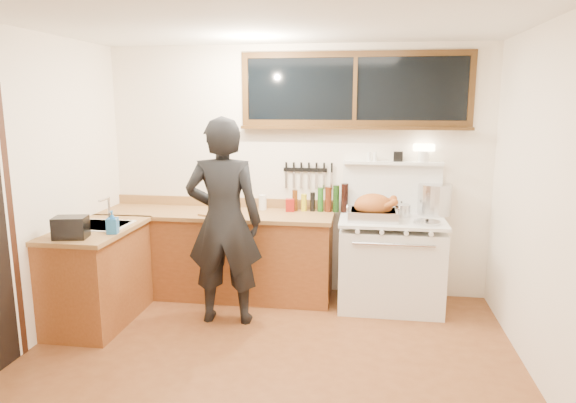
% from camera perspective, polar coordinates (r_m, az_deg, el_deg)
% --- Properties ---
extents(ground_plane, '(4.00, 3.50, 0.02)m').
position_cam_1_polar(ground_plane, '(4.19, -2.53, -18.06)').
color(ground_plane, brown).
extents(room_shell, '(4.10, 3.60, 2.65)m').
position_cam_1_polar(room_shell, '(3.68, -2.75, 5.16)').
color(room_shell, white).
rests_on(room_shell, ground).
extents(counter_back, '(2.44, 0.64, 1.00)m').
position_cam_1_polar(counter_back, '(5.49, -7.90, -5.68)').
color(counter_back, brown).
rests_on(counter_back, ground).
extents(counter_left, '(0.64, 1.09, 0.90)m').
position_cam_1_polar(counter_left, '(5.11, -20.39, -7.62)').
color(counter_left, brown).
rests_on(counter_left, ground).
extents(sink_unit, '(0.50, 0.45, 0.37)m').
position_cam_1_polar(sink_unit, '(5.05, -20.08, -3.13)').
color(sink_unit, white).
rests_on(sink_unit, counter_left).
extents(vintage_stove, '(1.02, 0.74, 1.61)m').
position_cam_1_polar(vintage_stove, '(5.24, 11.33, -6.45)').
color(vintage_stove, white).
rests_on(vintage_stove, ground).
extents(back_window, '(2.32, 0.13, 0.77)m').
position_cam_1_polar(back_window, '(5.31, 7.43, 11.37)').
color(back_window, black).
rests_on(back_window, room_shell).
extents(knife_strip, '(0.52, 0.03, 0.28)m').
position_cam_1_polar(knife_strip, '(5.40, 2.13, 3.42)').
color(knife_strip, black).
rests_on(knife_strip, room_shell).
extents(man, '(0.73, 0.51, 1.90)m').
position_cam_1_polar(man, '(4.71, -7.13, -2.24)').
color(man, black).
rests_on(man, ground).
extents(soap_bottle, '(0.11, 0.11, 0.20)m').
position_cam_1_polar(soap_bottle, '(4.69, -18.94, -2.19)').
color(soap_bottle, '#2369B3').
rests_on(soap_bottle, counter_left).
extents(toaster, '(0.30, 0.24, 0.18)m').
position_cam_1_polar(toaster, '(4.66, -23.00, -2.68)').
color(toaster, black).
rests_on(toaster, counter_left).
extents(cutting_board, '(0.43, 0.38, 0.13)m').
position_cam_1_polar(cutting_board, '(5.20, -7.57, -0.98)').
color(cutting_board, olive).
rests_on(cutting_board, counter_back).
extents(roast_turkey, '(0.51, 0.36, 0.26)m').
position_cam_1_polar(roast_turkey, '(5.02, 9.50, -0.86)').
color(roast_turkey, silver).
rests_on(roast_turkey, vintage_stove).
extents(stockpot, '(0.44, 0.44, 0.31)m').
position_cam_1_polar(stockpot, '(5.39, 15.98, 0.25)').
color(stockpot, silver).
rests_on(stockpot, vintage_stove).
extents(saucepan, '(0.17, 0.29, 0.12)m').
position_cam_1_polar(saucepan, '(5.23, 12.54, -0.97)').
color(saucepan, silver).
rests_on(saucepan, vintage_stove).
extents(pot_lid, '(0.27, 0.27, 0.04)m').
position_cam_1_polar(pot_lid, '(5.00, 15.19, -2.22)').
color(pot_lid, silver).
rests_on(pot_lid, vintage_stove).
extents(coffee_tin, '(0.10, 0.08, 0.13)m').
position_cam_1_polar(coffee_tin, '(5.33, 0.22, -0.41)').
color(coffee_tin, maroon).
rests_on(coffee_tin, counter_back).
extents(pitcher, '(0.09, 0.09, 0.16)m').
position_cam_1_polar(pitcher, '(5.43, -2.84, -0.09)').
color(pitcher, white).
rests_on(pitcher, counter_back).
extents(bottle_cluster, '(0.58, 0.07, 0.30)m').
position_cam_1_polar(bottle_cluster, '(5.33, 4.16, 0.22)').
color(bottle_cluster, black).
rests_on(bottle_cluster, counter_back).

